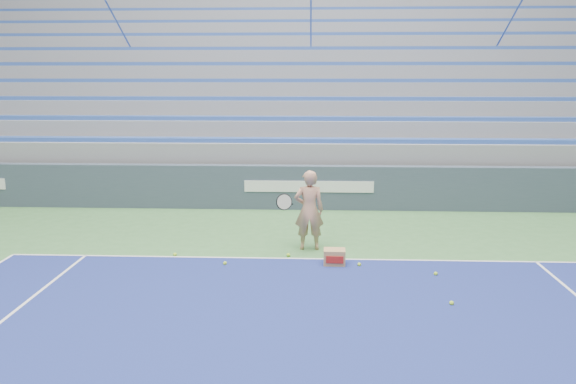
{
  "coord_description": "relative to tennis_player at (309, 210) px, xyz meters",
  "views": [
    {
      "loc": [
        0.09,
        2.11,
        3.28
      ],
      "look_at": [
        -0.37,
        12.38,
        1.15
      ],
      "focal_mm": 35.0,
      "sensor_mm": 36.0,
      "label": 1
    }
  ],
  "objects": [
    {
      "name": "tennis_player",
      "position": [
        0.0,
        0.0,
        0.0
      ],
      "size": [
        0.9,
        0.82,
        1.55
      ],
      "color": "tan",
      "rests_on": "ground"
    },
    {
      "name": "bleachers",
      "position": [
        -0.02,
        9.1,
        1.58
      ],
      "size": [
        31.0,
        9.15,
        7.3
      ],
      "color": "gray",
      "rests_on": "ground"
    },
    {
      "name": "sponsor_barrier",
      "position": [
        -0.02,
        3.38,
        -0.23
      ],
      "size": [
        30.0,
        0.32,
        1.1
      ],
      "color": "#374353",
      "rests_on": "ground"
    },
    {
      "name": "tennis_ball_2",
      "position": [
        0.9,
        -0.97,
        -0.74
      ],
      "size": [
        0.07,
        0.07,
        0.07
      ],
      "primitive_type": "sphere",
      "color": "#BBEF30",
      "rests_on": "ground"
    },
    {
      "name": "tennis_ball_4",
      "position": [
        -2.48,
        -0.55,
        -0.74
      ],
      "size": [
        0.07,
        0.07,
        0.07
      ],
      "primitive_type": "sphere",
      "color": "#BBEF30",
      "rests_on": "ground"
    },
    {
      "name": "tennis_ball_1",
      "position": [
        2.14,
        -1.38,
        -0.74
      ],
      "size": [
        0.07,
        0.07,
        0.07
      ],
      "primitive_type": "sphere",
      "color": "#BBEF30",
      "rests_on": "ground"
    },
    {
      "name": "ball_box",
      "position": [
        0.46,
        -0.91,
        -0.63
      ],
      "size": [
        0.39,
        0.31,
        0.28
      ],
      "color": "#AC8453",
      "rests_on": "ground"
    },
    {
      "name": "tennis_ball_0",
      "position": [
        2.11,
        -2.63,
        -0.74
      ],
      "size": [
        0.07,
        0.07,
        0.07
      ],
      "primitive_type": "sphere",
      "color": "#BBEF30",
      "rests_on": "ground"
    },
    {
      "name": "tennis_ball_3",
      "position": [
        -0.37,
        -0.48,
        -0.74
      ],
      "size": [
        0.07,
        0.07,
        0.07
      ],
      "primitive_type": "sphere",
      "color": "#BBEF30",
      "rests_on": "ground"
    },
    {
      "name": "tennis_ball_5",
      "position": [
        -1.47,
        -1.0,
        -0.74
      ],
      "size": [
        0.07,
        0.07,
        0.07
      ],
      "primitive_type": "sphere",
      "color": "#BBEF30",
      "rests_on": "ground"
    }
  ]
}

